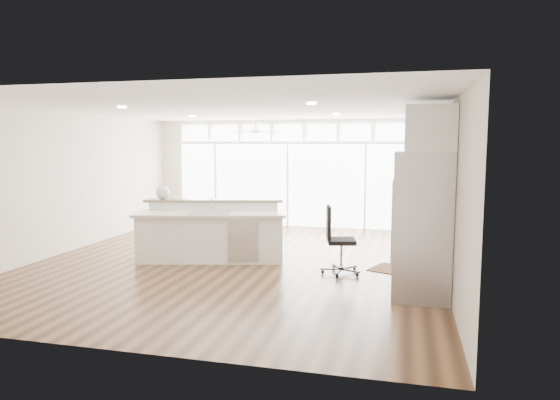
# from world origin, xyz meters

# --- Properties ---
(floor) EXTENTS (7.00, 8.00, 0.02)m
(floor) POSITION_xyz_m (0.00, 0.00, -0.01)
(floor) COLOR #3D2412
(floor) RESTS_ON ground
(ceiling) EXTENTS (7.00, 8.00, 0.02)m
(ceiling) POSITION_xyz_m (0.00, 0.00, 2.70)
(ceiling) COLOR white
(ceiling) RESTS_ON wall_back
(wall_back) EXTENTS (7.00, 0.04, 2.70)m
(wall_back) POSITION_xyz_m (0.00, 4.00, 1.35)
(wall_back) COLOR beige
(wall_back) RESTS_ON floor
(wall_front) EXTENTS (7.00, 0.04, 2.70)m
(wall_front) POSITION_xyz_m (0.00, -4.00, 1.35)
(wall_front) COLOR beige
(wall_front) RESTS_ON floor
(wall_left) EXTENTS (0.04, 8.00, 2.70)m
(wall_left) POSITION_xyz_m (-3.50, 0.00, 1.35)
(wall_left) COLOR beige
(wall_left) RESTS_ON floor
(wall_right) EXTENTS (0.04, 8.00, 2.70)m
(wall_right) POSITION_xyz_m (3.50, 0.00, 1.35)
(wall_right) COLOR beige
(wall_right) RESTS_ON floor
(glass_wall) EXTENTS (5.80, 0.06, 2.08)m
(glass_wall) POSITION_xyz_m (0.00, 3.94, 1.05)
(glass_wall) COLOR silver
(glass_wall) RESTS_ON wall_back
(transom_row) EXTENTS (5.90, 0.06, 0.40)m
(transom_row) POSITION_xyz_m (0.00, 3.94, 2.38)
(transom_row) COLOR silver
(transom_row) RESTS_ON wall_back
(desk_window) EXTENTS (0.04, 0.85, 0.85)m
(desk_window) POSITION_xyz_m (3.46, 0.30, 1.55)
(desk_window) COLOR silver
(desk_window) RESTS_ON wall_right
(ceiling_fan) EXTENTS (1.16, 1.16, 0.32)m
(ceiling_fan) POSITION_xyz_m (-0.50, 2.80, 2.48)
(ceiling_fan) COLOR white
(ceiling_fan) RESTS_ON ceiling
(recessed_lights) EXTENTS (3.40, 3.00, 0.02)m
(recessed_lights) POSITION_xyz_m (0.00, 0.20, 2.68)
(recessed_lights) COLOR #F1DFCD
(recessed_lights) RESTS_ON ceiling
(oven_cabinet) EXTENTS (0.64, 1.20, 2.50)m
(oven_cabinet) POSITION_xyz_m (3.17, 1.80, 1.25)
(oven_cabinet) COLOR white
(oven_cabinet) RESTS_ON floor
(desk_nook) EXTENTS (0.72, 1.30, 0.76)m
(desk_nook) POSITION_xyz_m (3.13, 0.30, 0.38)
(desk_nook) COLOR white
(desk_nook) RESTS_ON floor
(upper_cabinets) EXTENTS (0.64, 1.30, 0.64)m
(upper_cabinets) POSITION_xyz_m (3.17, 0.30, 2.35)
(upper_cabinets) COLOR white
(upper_cabinets) RESTS_ON wall_right
(refrigerator) EXTENTS (0.76, 0.90, 2.00)m
(refrigerator) POSITION_xyz_m (3.11, -1.35, 1.00)
(refrigerator) COLOR #B2B2B7
(refrigerator) RESTS_ON floor
(fridge_cabinet) EXTENTS (0.64, 0.90, 0.60)m
(fridge_cabinet) POSITION_xyz_m (3.17, -1.35, 2.30)
(fridge_cabinet) COLOR white
(fridge_cabinet) RESTS_ON wall_right
(framed_photos) EXTENTS (0.06, 0.22, 0.80)m
(framed_photos) POSITION_xyz_m (3.46, 0.92, 1.40)
(framed_photos) COLOR black
(framed_photos) RESTS_ON wall_right
(kitchen_island) EXTENTS (2.85, 1.61, 1.07)m
(kitchen_island) POSITION_xyz_m (-0.49, -0.06, 0.53)
(kitchen_island) COLOR white
(kitchen_island) RESTS_ON floor
(rug) EXTENTS (1.11, 0.97, 0.01)m
(rug) POSITION_xyz_m (2.84, 0.02, 0.01)
(rug) COLOR #331D10
(rug) RESTS_ON floor
(office_chair) EXTENTS (0.67, 0.64, 1.10)m
(office_chair) POSITION_xyz_m (1.90, -0.40, 0.55)
(office_chair) COLOR black
(office_chair) RESTS_ON floor
(fishbowl) EXTENTS (0.30, 0.30, 0.25)m
(fishbowl) POSITION_xyz_m (-1.51, 0.11, 1.20)
(fishbowl) COLOR silver
(fishbowl) RESTS_ON kitchen_island
(monitor) EXTENTS (0.14, 0.47, 0.39)m
(monitor) POSITION_xyz_m (3.05, 0.30, 0.95)
(monitor) COLOR black
(monitor) RESTS_ON desk_nook
(keyboard) EXTENTS (0.16, 0.35, 0.02)m
(keyboard) POSITION_xyz_m (2.88, 0.30, 0.77)
(keyboard) COLOR white
(keyboard) RESTS_ON desk_nook
(potted_plant) EXTENTS (0.28, 0.30, 0.21)m
(potted_plant) POSITION_xyz_m (3.17, 1.80, 2.61)
(potted_plant) COLOR #2F5A26
(potted_plant) RESTS_ON oven_cabinet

